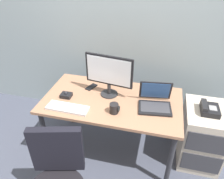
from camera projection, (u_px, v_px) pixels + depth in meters
ground_plane at (112, 148)px, 2.60m from camera, size 8.00×8.00×0.00m
back_wall at (128, 13)px, 2.44m from camera, size 6.00×0.10×2.80m
desk at (112, 105)px, 2.25m from camera, size 1.41×0.77×0.71m
file_cabinet at (201, 135)px, 2.31m from camera, size 0.42×0.53×0.67m
desk_phone at (209, 109)px, 2.10m from camera, size 0.17×0.20×0.09m
monitor_main at (109, 73)px, 2.15m from camera, size 0.50×0.18×0.44m
keyboard at (67, 108)px, 2.07m from camera, size 0.41×0.15×0.03m
laptop at (155, 101)px, 2.09m from camera, size 0.34×0.32×0.23m
trackball_mouse at (66, 95)px, 2.23m from camera, size 0.11×0.09×0.07m
coffee_mug at (114, 108)px, 2.00m from camera, size 0.09×0.08×0.10m
cell_phone at (91, 87)px, 2.40m from camera, size 0.11×0.16×0.01m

